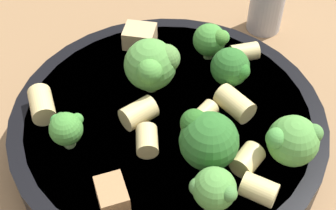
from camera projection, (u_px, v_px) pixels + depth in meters
ground_plane at (168, 144)px, 0.38m from camera, size 2.00×2.00×0.00m
pasta_bowl at (168, 127)px, 0.36m from camera, size 0.24×0.24×0.04m
broccoli_floret_0 at (211, 40)px, 0.38m from camera, size 0.03×0.03×0.03m
broccoli_floret_1 at (214, 190)px, 0.28m from camera, size 0.03×0.03×0.03m
broccoli_floret_2 at (206, 139)px, 0.31m from camera, size 0.04×0.04×0.04m
broccoli_floret_3 at (152, 65)px, 0.35m from camera, size 0.04×0.05×0.04m
broccoli_floret_4 at (231, 68)px, 0.36m from camera, size 0.03×0.03×0.03m
broccoli_floret_5 at (66, 128)px, 0.32m from camera, size 0.02×0.02×0.03m
broccoli_floret_6 at (293, 141)px, 0.31m from camera, size 0.04×0.03×0.04m
rigatoni_0 at (147, 140)px, 0.32m from camera, size 0.02×0.02×0.02m
rigatoni_1 at (42, 105)px, 0.35m from camera, size 0.02×0.03×0.02m
rigatoni_2 at (247, 160)px, 0.31m from camera, size 0.03×0.03×0.02m
rigatoni_3 at (244, 52)px, 0.39m from camera, size 0.03×0.02×0.02m
rigatoni_4 at (259, 190)px, 0.30m from camera, size 0.03×0.03×0.02m
rigatoni_5 at (235, 103)px, 0.35m from camera, size 0.03×0.03×0.02m
rigatoni_6 at (139, 113)px, 0.34m from camera, size 0.03×0.03×0.02m
rigatoni_7 at (200, 118)px, 0.34m from camera, size 0.03×0.03×0.01m
chicken_chunk_0 at (112, 197)px, 0.29m from camera, size 0.02×0.03×0.02m
chicken_chunk_1 at (140, 36)px, 0.40m from camera, size 0.03×0.03×0.02m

